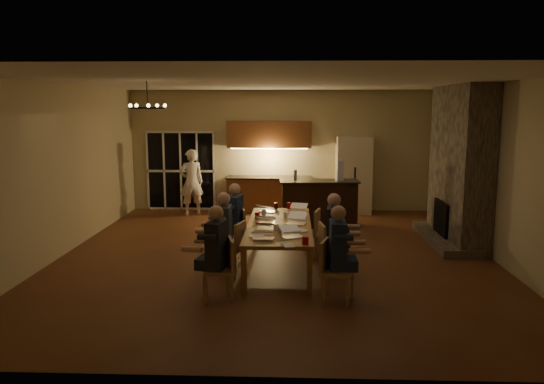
{
  "coord_description": "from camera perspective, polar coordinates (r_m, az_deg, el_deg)",
  "views": [
    {
      "loc": [
        0.32,
        -9.61,
        2.78
      ],
      "look_at": [
        -0.07,
        0.3,
        1.17
      ],
      "focal_mm": 35.0,
      "sensor_mm": 36.0,
      "label": 1
    }
  ],
  "objects": [
    {
      "name": "ceiling",
      "position": [
        9.63,
        0.37,
        11.85
      ],
      "size": [
        8.0,
        9.0,
        0.04
      ],
      "primitive_type": "cube",
      "color": "white",
      "rests_on": "back_wall"
    },
    {
      "name": "person_right_near",
      "position": [
        7.76,
        7.07,
        -6.48
      ],
      "size": [
        0.61,
        0.61,
        1.38
      ],
      "primitive_type": null,
      "rotation": [
        0.0,
        0.0,
        1.58
      ],
      "color": "navy",
      "rests_on": "ground"
    },
    {
      "name": "laptop_d",
      "position": [
        9.22,
        2.59,
        -2.78
      ],
      "size": [
        0.39,
        0.36,
        0.23
      ],
      "primitive_type": null,
      "rotation": [
        0.0,
        0.0,
        -0.29
      ],
      "color": "silver",
      "rests_on": "dining_table"
    },
    {
      "name": "chair_left_far",
      "position": [
        9.96,
        -4.24,
        -4.36
      ],
      "size": [
        0.52,
        0.52,
        0.89
      ],
      "primitive_type": null,
      "rotation": [
        0.0,
        0.0,
        -1.38
      ],
      "color": "tan",
      "rests_on": "ground"
    },
    {
      "name": "redcup_near",
      "position": [
        7.9,
        3.61,
        -5.23
      ],
      "size": [
        0.1,
        0.1,
        0.12
      ],
      "primitive_type": "cylinder",
      "color": "#AC0B11",
      "rests_on": "dining_table"
    },
    {
      "name": "left_wall",
      "position": [
        10.61,
        -21.91,
        2.17
      ],
      "size": [
        0.04,
        9.0,
        3.2
      ],
      "primitive_type": "cube",
      "color": "tan",
      "rests_on": "ground"
    },
    {
      "name": "redcup_mid",
      "position": [
        9.67,
        -1.6,
        -2.53
      ],
      "size": [
        0.09,
        0.09,
        0.12
      ],
      "primitive_type": "cylinder",
      "color": "#AC0B11",
      "rests_on": "dining_table"
    },
    {
      "name": "person_left_mid",
      "position": [
        8.87,
        -5.17,
        -4.44
      ],
      "size": [
        0.61,
        0.61,
        1.38
      ],
      "primitive_type": null,
      "rotation": [
        0.0,
        0.0,
        -1.59
      ],
      "color": "#3E4349",
      "rests_on": "ground"
    },
    {
      "name": "chandelier",
      "position": [
        9.29,
        -13.24,
        8.8
      ],
      "size": [
        0.62,
        0.62,
        0.03
      ],
      "primitive_type": "torus",
      "color": "black",
      "rests_on": "ceiling"
    },
    {
      "name": "redcup_far",
      "position": [
        10.6,
        1.83,
        -1.48
      ],
      "size": [
        0.09,
        0.09,
        0.12
      ],
      "primitive_type": "cylinder",
      "color": "#AC0B11",
      "rests_on": "dining_table"
    },
    {
      "name": "chair_right_mid",
      "position": [
        8.78,
        6.65,
        -6.25
      ],
      "size": [
        0.5,
        0.5,
        0.89
      ],
      "primitive_type": null,
      "rotation": [
        0.0,
        0.0,
        1.72
      ],
      "color": "tan",
      "rests_on": "ground"
    },
    {
      "name": "back_wall",
      "position": [
        14.18,
        0.97,
        4.45
      ],
      "size": [
        8.0,
        0.04,
        3.2
      ],
      "primitive_type": "cube",
      "color": "tan",
      "rests_on": "ground"
    },
    {
      "name": "chair_left_near",
      "position": [
        7.79,
        -5.9,
        -8.26
      ],
      "size": [
        0.53,
        0.53,
        0.89
      ],
      "primitive_type": null,
      "rotation": [
        0.0,
        0.0,
        -1.34
      ],
      "color": "tan",
      "rests_on": "ground"
    },
    {
      "name": "laptop_f",
      "position": [
        10.16,
        2.81,
        -1.66
      ],
      "size": [
        0.37,
        0.34,
        0.23
      ],
      "primitive_type": null,
      "rotation": [
        0.0,
        0.0,
        -0.21
      ],
      "color": "silver",
      "rests_on": "dining_table"
    },
    {
      "name": "bar_island",
      "position": [
        12.38,
        5.07,
        -1.23
      ],
      "size": [
        1.85,
        0.78,
        1.08
      ],
      "primitive_type": "cube",
      "rotation": [
        0.0,
        0.0,
        0.06
      ],
      "color": "black",
      "rests_on": "ground"
    },
    {
      "name": "bar_bottle",
      "position": [
        12.29,
        2.52,
        1.83
      ],
      "size": [
        0.07,
        0.07,
        0.24
      ],
      "primitive_type": "cylinder",
      "color": "#99999E",
      "rests_on": "bar_island"
    },
    {
      "name": "kitchenette",
      "position": [
        13.91,
        -0.3,
        2.71
      ],
      "size": [
        2.24,
        0.68,
        2.4
      ],
      "primitive_type": null,
      "color": "brown",
      "rests_on": "ground"
    },
    {
      "name": "mug_back",
      "position": [
        9.98,
        -0.89,
        -2.22
      ],
      "size": [
        0.09,
        0.09,
        0.1
      ],
      "primitive_type": "cylinder",
      "color": "white",
      "rests_on": "dining_table"
    },
    {
      "name": "mug_mid",
      "position": [
        9.79,
        1.45,
        -2.44
      ],
      "size": [
        0.07,
        0.07,
        0.1
      ],
      "primitive_type": "cylinder",
      "color": "white",
      "rests_on": "dining_table"
    },
    {
      "name": "person_left_near",
      "position": [
        7.75,
        -5.97,
        -6.46
      ],
      "size": [
        0.7,
        0.7,
        1.38
      ],
      "primitive_type": null,
      "rotation": [
        0.0,
        0.0,
        -1.76
      ],
      "color": "#252730",
      "rests_on": "ground"
    },
    {
      "name": "laptop_c",
      "position": [
        9.32,
        -0.65,
        -2.64
      ],
      "size": [
        0.35,
        0.31,
        0.23
      ],
      "primitive_type": null,
      "rotation": [
        0.0,
        0.0,
        3.04
      ],
      "color": "silver",
      "rests_on": "dining_table"
    },
    {
      "name": "person_left_far",
      "position": [
        9.85,
        -4.01,
        -3.04
      ],
      "size": [
        0.7,
        0.7,
        1.38
      ],
      "primitive_type": null,
      "rotation": [
        0.0,
        0.0,
        -1.75
      ],
      "color": "navy",
      "rests_on": "ground"
    },
    {
      "name": "chair_left_mid",
      "position": [
        8.91,
        -4.6,
        -6.0
      ],
      "size": [
        0.55,
        0.55,
        0.89
      ],
      "primitive_type": null,
      "rotation": [
        0.0,
        0.0,
        -1.87
      ],
      "color": "tan",
      "rests_on": "ground"
    },
    {
      "name": "can_cola",
      "position": [
        10.6,
        0.42,
        -1.48
      ],
      "size": [
        0.07,
        0.07,
        0.12
      ],
      "primitive_type": "cylinder",
      "color": "#3F0F0C",
      "rests_on": "dining_table"
    },
    {
      "name": "chair_right_near",
      "position": [
        7.71,
        7.09,
        -8.47
      ],
      "size": [
        0.54,
        0.54,
        0.89
      ],
      "primitive_type": null,
      "rotation": [
        0.0,
        0.0,
        1.29
      ],
      "color": "tan",
      "rests_on": "ground"
    },
    {
      "name": "person_right_mid",
      "position": [
        8.8,
        6.63,
        -4.57
      ],
      "size": [
        0.66,
        0.66,
        1.38
      ],
      "primitive_type": null,
      "rotation": [
        0.0,
        0.0,
        1.46
      ],
      "color": "#252730",
      "rests_on": "ground"
    },
    {
      "name": "bar_blender",
      "position": [
        12.31,
        7.29,
        2.33
      ],
      "size": [
        0.18,
        0.18,
        0.48
      ],
      "primitive_type": "cube",
      "rotation": [
        0.0,
        0.0,
        0.23
      ],
      "color": "silver",
      "rests_on": "bar_island"
    },
    {
      "name": "right_wall",
      "position": [
        10.37,
        23.18,
        1.94
      ],
      "size": [
        0.04,
        9.0,
        3.2
      ],
      "primitive_type": "cube",
      "color": "tan",
      "rests_on": "ground"
    },
    {
      "name": "dining_table",
      "position": [
        9.32,
        0.78,
        -5.73
      ],
      "size": [
        1.1,
        2.95,
        0.75
      ],
      "primitive_type": "cube",
      "color": "#A16E40",
      "rests_on": "ground"
    },
    {
      "name": "plate_left",
      "position": [
        8.35,
        -1.66,
        -4.78
      ],
      "size": [
        0.24,
        0.24,
        0.02
      ],
      "primitive_type": "cylinder",
      "color": "white",
      "rests_on": "dining_table"
    },
    {
      "name": "standing_person",
      "position": [
        13.74,
        -8.66,
        1.05
      ],
      "size": [
        0.73,
        0.62,
        1.7
      ],
      "primitive_type": "imported",
      "rotation": [
        0.0,
        0.0,
        3.54
      ],
      "color": "white",
      "rests_on": "ground"
    },
    {
      "name": "refrigerator",
      "position": [
        13.96,
        8.75,
        1.8
      ],
      "size": [
        0.9,
        0.68,
        2.0
      ],
      "primitive_type": "cube",
      "color": "beige",
      "rests_on": "ground"
    },
    {
      "name": "french_doors",
      "position": [
        14.5,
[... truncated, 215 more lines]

